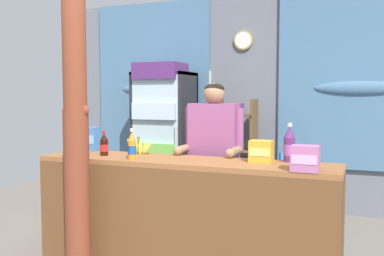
# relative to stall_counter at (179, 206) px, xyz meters

# --- Properties ---
(ground_plane) EXTENTS (7.36, 7.36, 0.00)m
(ground_plane) POSITION_rel_stall_counter_xyz_m (-0.12, 0.72, -0.55)
(ground_plane) COLOR slate
(back_wall_curtained) EXTENTS (5.51, 0.22, 2.67)m
(back_wall_curtained) POSITION_rel_stall_counter_xyz_m (-0.10, 2.34, 0.83)
(back_wall_curtained) COLOR slate
(back_wall_curtained) RESTS_ON ground
(stall_counter) EXTENTS (2.47, 0.52, 0.91)m
(stall_counter) POSITION_rel_stall_counter_xyz_m (0.00, 0.00, 0.00)
(stall_counter) COLOR #935B33
(stall_counter) RESTS_ON ground
(timber_post) EXTENTS (0.22, 0.20, 2.64)m
(timber_post) POSITION_rel_stall_counter_xyz_m (-0.73, -0.33, 0.72)
(timber_post) COLOR brown
(timber_post) RESTS_ON ground
(drink_fridge) EXTENTS (0.69, 0.62, 1.82)m
(drink_fridge) POSITION_rel_stall_counter_xyz_m (-1.00, 1.84, 0.45)
(drink_fridge) COLOR #232328
(drink_fridge) RESTS_ON ground
(bottle_shelf_rack) EXTENTS (0.48, 0.28, 1.38)m
(bottle_shelf_rack) POSITION_rel_stall_counter_xyz_m (-0.09, 1.97, 0.16)
(bottle_shelf_rack) COLOR brown
(bottle_shelf_rack) RESTS_ON ground
(plastic_lawn_chair) EXTENTS (0.61, 0.61, 0.86)m
(plastic_lawn_chair) POSITION_rel_stall_counter_xyz_m (0.69, 1.38, -0.06)
(plastic_lawn_chair) COLOR #3884D6
(plastic_lawn_chair) RESTS_ON ground
(shopkeeper) EXTENTS (0.55, 0.42, 1.53)m
(shopkeeper) POSITION_rel_stall_counter_xyz_m (0.09, 0.58, 0.42)
(shopkeeper) COLOR #28282D
(shopkeeper) RESTS_ON ground
(soda_bottle_grape_soda) EXTENTS (0.09, 0.09, 0.31)m
(soda_bottle_grape_soda) POSITION_rel_stall_counter_xyz_m (0.81, 0.29, 0.49)
(soda_bottle_grape_soda) COLOR #56286B
(soda_bottle_grape_soda) RESTS_ON stall_counter
(soda_bottle_orange_soda) EXTENTS (0.06, 0.06, 0.25)m
(soda_bottle_orange_soda) POSITION_rel_stall_counter_xyz_m (-0.39, -0.06, 0.47)
(soda_bottle_orange_soda) COLOR orange
(soda_bottle_orange_soda) RESTS_ON stall_counter
(soda_bottle_lime_soda) EXTENTS (0.06, 0.06, 0.21)m
(soda_bottle_lime_soda) POSITION_rel_stall_counter_xyz_m (-0.90, -0.03, 0.45)
(soda_bottle_lime_soda) COLOR #75C64C
(soda_bottle_lime_soda) RESTS_ON stall_counter
(soda_bottle_cola) EXTENTS (0.07, 0.07, 0.21)m
(soda_bottle_cola) POSITION_rel_stall_counter_xyz_m (-0.73, 0.07, 0.45)
(soda_bottle_cola) COLOR black
(soda_bottle_cola) RESTS_ON stall_counter
(snack_box_choco_powder) EXTENTS (0.18, 0.14, 0.17)m
(snack_box_choco_powder) POSITION_rel_stall_counter_xyz_m (0.61, 0.20, 0.44)
(snack_box_choco_powder) COLOR gold
(snack_box_choco_powder) RESTS_ON stall_counter
(snack_box_wafer) EXTENTS (0.19, 0.14, 0.18)m
(snack_box_wafer) POSITION_rel_stall_counter_xyz_m (0.98, -0.10, 0.45)
(snack_box_wafer) COLOR #B76699
(snack_box_wafer) RESTS_ON stall_counter
(snack_box_biscuit) EXTENTS (0.21, 0.11, 0.22)m
(snack_box_biscuit) POSITION_rel_stall_counter_xyz_m (-1.05, 0.30, 0.47)
(snack_box_biscuit) COLOR #3D75B7
(snack_box_biscuit) RESTS_ON stall_counter
(banana_bunch) EXTENTS (0.27, 0.06, 0.16)m
(banana_bunch) POSITION_rel_stall_counter_xyz_m (-0.50, 0.27, 0.42)
(banana_bunch) COLOR #B7C647
(banana_bunch) RESTS_ON stall_counter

